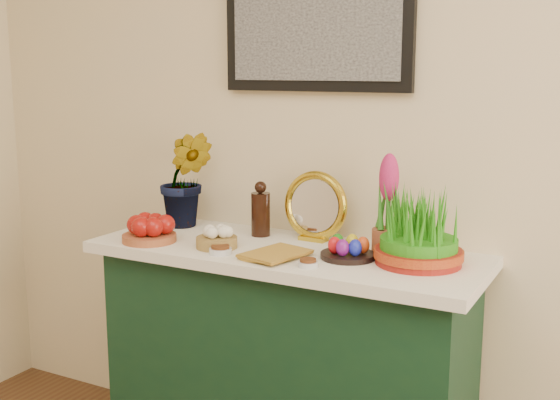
% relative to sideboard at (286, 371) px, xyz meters
% --- Properties ---
extents(sideboard, '(1.30, 0.45, 0.85)m').
position_rel_sideboard_xyz_m(sideboard, '(0.00, 0.00, 0.00)').
color(sideboard, '#12331C').
rests_on(sideboard, ground).
extents(tablecloth, '(1.40, 0.55, 0.04)m').
position_rel_sideboard_xyz_m(tablecloth, '(0.00, 0.00, 0.45)').
color(tablecloth, white).
rests_on(tablecloth, sideboard).
extents(hyacinth_green, '(0.32, 0.30, 0.51)m').
position_rel_sideboard_xyz_m(hyacinth_green, '(-0.51, 0.11, 0.72)').
color(hyacinth_green, '#307F20').
rests_on(hyacinth_green, tablecloth).
extents(apple_bowl, '(0.23, 0.23, 0.10)m').
position_rel_sideboard_xyz_m(apple_bowl, '(-0.48, -0.16, 0.51)').
color(apple_bowl, '#A0522E').
rests_on(apple_bowl, tablecloth).
extents(garlic_basket, '(0.15, 0.15, 0.08)m').
position_rel_sideboard_xyz_m(garlic_basket, '(-0.22, -0.12, 0.50)').
color(garlic_basket, '#AD8945').
rests_on(garlic_basket, tablecloth).
extents(vinegar_cruet, '(0.07, 0.07, 0.21)m').
position_rel_sideboard_xyz_m(vinegar_cruet, '(-0.17, 0.12, 0.56)').
color(vinegar_cruet, black).
rests_on(vinegar_cruet, tablecloth).
extents(mirror, '(0.26, 0.08, 0.26)m').
position_rel_sideboard_xyz_m(mirror, '(0.04, 0.15, 0.59)').
color(mirror, gold).
rests_on(mirror, tablecloth).
extents(book, '(0.19, 0.24, 0.03)m').
position_rel_sideboard_xyz_m(book, '(-0.05, -0.12, 0.48)').
color(book, '#B0822A').
rests_on(book, tablecloth).
extents(spice_dish_left, '(0.08, 0.08, 0.03)m').
position_rel_sideboard_xyz_m(spice_dish_left, '(-0.16, -0.18, 0.48)').
color(spice_dish_left, silver).
rests_on(spice_dish_left, tablecloth).
extents(spice_dish_right, '(0.07, 0.07, 0.03)m').
position_rel_sideboard_xyz_m(spice_dish_right, '(0.17, -0.18, 0.48)').
color(spice_dish_right, silver).
rests_on(spice_dish_right, tablecloth).
extents(egg_plate, '(0.24, 0.24, 0.08)m').
position_rel_sideboard_xyz_m(egg_plate, '(0.25, -0.03, 0.49)').
color(egg_plate, black).
rests_on(egg_plate, tablecloth).
extents(hyacinth_pink, '(0.11, 0.11, 0.35)m').
position_rel_sideboard_xyz_m(hyacinth_pink, '(0.34, 0.09, 0.62)').
color(hyacinth_pink, '#9C5234').
rests_on(hyacinth_pink, tablecloth).
extents(wheatgrass_sabzeh, '(0.29, 0.29, 0.24)m').
position_rel_sideboard_xyz_m(wheatgrass_sabzeh, '(0.47, 0.01, 0.57)').
color(wheatgrass_sabzeh, maroon).
rests_on(wheatgrass_sabzeh, tablecloth).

